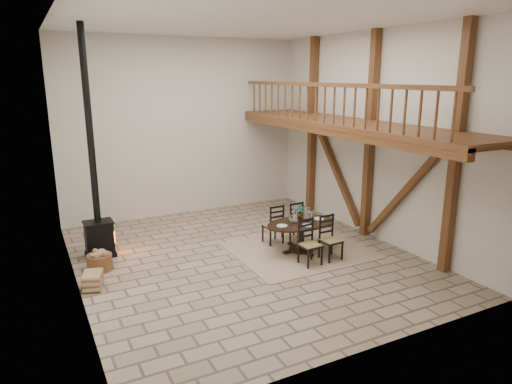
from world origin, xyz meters
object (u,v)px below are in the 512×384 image
wood_stove (97,208)px  log_stack (93,280)px  log_basket (100,262)px  dining_table (301,234)px

wood_stove → log_stack: (-0.39, -1.64, -0.96)m
log_basket → dining_table: bearing=-13.4°
log_basket → log_stack: (-0.25, -0.85, -0.01)m
wood_stove → log_basket: wood_stove is taller
dining_table → log_basket: size_ratio=3.75×
wood_stove → dining_table: bearing=-24.2°
wood_stove → log_stack: 1.94m
log_basket → log_stack: bearing=-106.6°
wood_stove → log_basket: size_ratio=9.70×
wood_stove → log_basket: 1.24m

